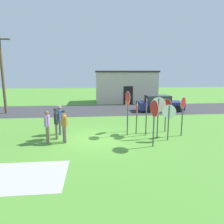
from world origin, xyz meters
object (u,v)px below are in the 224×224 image
utility_pole (2,72)px  person_holding_notes (56,122)px  stop_sign_far_back (183,110)px  stop_sign_nearest (154,115)px  person_in_blue (64,124)px  stop_sign_rear_left (128,106)px  person_near_signs (47,125)px  stop_sign_center_cluster (169,116)px  stop_sign_leaning_right (137,113)px  stop_sign_rear_right (128,107)px  person_in_teal (60,118)px  stop_sign_low_front (166,110)px  parked_car_on_street (159,104)px  stop_sign_tallest (146,111)px  stop_sign_leaning_left (158,110)px

utility_pole → person_holding_notes: size_ratio=4.07×
stop_sign_far_back → stop_sign_nearest: size_ratio=0.97×
utility_pole → person_in_blue: bearing=-53.8°
stop_sign_rear_left → person_near_signs: (-4.39, -0.83, -0.80)m
stop_sign_center_cluster → person_near_signs: stop_sign_center_cluster is taller
stop_sign_leaning_right → stop_sign_rear_left: 0.82m
stop_sign_rear_right → stop_sign_nearest: bearing=-74.4°
utility_pole → stop_sign_rear_left: bearing=-38.2°
stop_sign_leaning_right → person_in_teal: bearing=175.8°
stop_sign_leaning_right → person_near_signs: (-5.00, -1.09, -0.32)m
stop_sign_low_front → person_near_signs: 7.01m
parked_car_on_street → stop_sign_tallest: 8.38m
person_near_signs → person_in_blue: (0.88, -0.10, 0.03)m
person_in_teal → stop_sign_rear_right: bearing=2.9°
person_in_teal → person_near_signs: bearing=-106.3°
person_in_blue → parked_car_on_street: bearing=46.6°
stop_sign_low_front → person_in_blue: size_ratio=1.19×
parked_car_on_street → stop_sign_center_cluster: size_ratio=2.20×
person_holding_notes → stop_sign_nearest: bearing=-19.3°
stop_sign_center_cluster → person_in_teal: size_ratio=1.12×
stop_sign_rear_left → parked_car_on_street: bearing=59.2°
parked_car_on_street → stop_sign_rear_right: bearing=-122.8°
utility_pole → person_in_teal: (5.87, -7.14, -2.73)m
utility_pole → person_near_signs: (5.45, -8.57, -2.76)m
stop_sign_rear_left → person_holding_notes: bearing=-176.1°
person_in_blue → utility_pole: bearing=126.2°
utility_pole → stop_sign_nearest: bearing=-42.1°
parked_car_on_street → person_holding_notes: size_ratio=2.48×
parked_car_on_street → stop_sign_low_front: (-1.99, -6.99, 0.71)m
parked_car_on_street → person_in_blue: person_in_blue is taller
utility_pole → stop_sign_rear_right: size_ratio=3.11×
parked_car_on_street → stop_sign_far_back: 8.05m
stop_sign_rear_left → stop_sign_low_front: (2.48, 0.51, -0.36)m
stop_sign_rear_right → stop_sign_tallest: bearing=-45.5°
stop_sign_leaning_right → person_in_blue: size_ratio=1.08×
stop_sign_rear_right → stop_sign_nearest: 2.94m
stop_sign_rear_right → stop_sign_low_front: stop_sign_rear_right is taller
stop_sign_leaning_left → stop_sign_nearest: (-0.66, -1.37, 0.03)m
stop_sign_leaning_left → stop_sign_rear_right: size_ratio=1.02×
parked_car_on_street → stop_sign_leaning_right: (-3.86, -7.23, 0.58)m
person_holding_notes → person_near_signs: bearing=-123.3°
person_near_signs → stop_sign_far_back: bearing=3.3°
utility_pole → stop_sign_rear_right: (10.00, -6.93, -2.18)m
stop_sign_rear_right → person_near_signs: bearing=-160.2°
parked_car_on_street → person_near_signs: person_near_signs is taller
stop_sign_tallest → stop_sign_far_back: size_ratio=0.96×
stop_sign_far_back → person_near_signs: stop_sign_far_back is taller
stop_sign_far_back → stop_sign_low_front: bearing=126.2°
parked_car_on_street → stop_sign_leaning_left: stop_sign_leaning_left is taller
utility_pole → person_near_signs: utility_pole is taller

